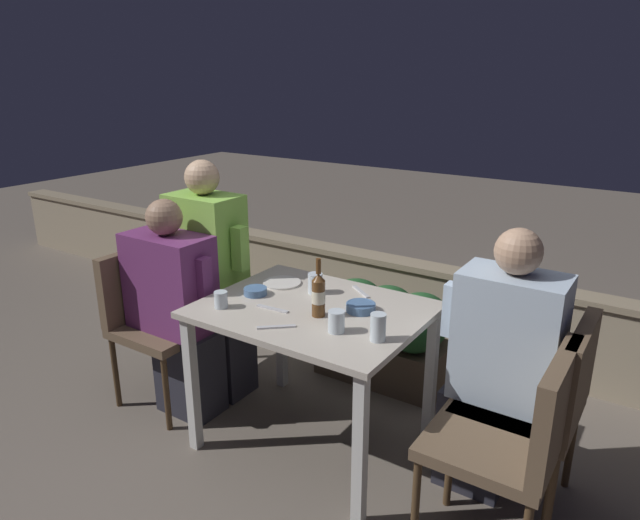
% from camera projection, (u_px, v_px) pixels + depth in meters
% --- Properties ---
extents(ground_plane, '(16.00, 16.00, 0.00)m').
position_uv_depth(ground_plane, '(313.00, 441.00, 2.94)').
color(ground_plane, '#665B51').
extents(parapet_wall, '(9.00, 0.18, 0.59)m').
position_uv_depth(parapet_wall, '(421.00, 305.00, 3.89)').
color(parapet_wall, gray).
rests_on(parapet_wall, ground_plane).
extents(dining_table, '(1.04, 0.82, 0.75)m').
position_uv_depth(dining_table, '(313.00, 326.00, 2.74)').
color(dining_table, '#BCB2A3').
rests_on(dining_table, ground_plane).
extents(planter_hedge, '(0.79, 0.47, 0.60)m').
position_uv_depth(planter_hedge, '(384.00, 328.00, 3.45)').
color(planter_hedge, brown).
rests_on(planter_hedge, ground_plane).
extents(chair_left_near, '(0.48, 0.47, 0.88)m').
position_uv_depth(chair_left_near, '(152.00, 310.00, 3.19)').
color(chair_left_near, brown).
rests_on(chair_left_near, ground_plane).
extents(person_purple_stripe, '(0.52, 0.26, 1.20)m').
position_uv_depth(person_purple_stripe, '(177.00, 309.00, 3.07)').
color(person_purple_stripe, '#282833').
rests_on(person_purple_stripe, ground_plane).
extents(chair_left_far, '(0.48, 0.47, 0.88)m').
position_uv_depth(chair_left_far, '(189.00, 296.00, 3.39)').
color(chair_left_far, brown).
rests_on(chair_left_far, ground_plane).
extents(person_green_blouse, '(0.49, 0.26, 1.37)m').
position_uv_depth(person_green_blouse, '(213.00, 279.00, 3.24)').
color(person_green_blouse, '#282833').
rests_on(person_green_blouse, ground_plane).
extents(chair_right_near, '(0.48, 0.47, 0.88)m').
position_uv_depth(chair_right_near, '(519.00, 432.00, 2.12)').
color(chair_right_near, brown).
rests_on(chair_right_near, ground_plane).
extents(chair_right_far, '(0.48, 0.47, 0.88)m').
position_uv_depth(chair_right_far, '(544.00, 396.00, 2.35)').
color(chair_right_far, brown).
rests_on(chair_right_far, ground_plane).
extents(person_blue_shirt, '(0.50, 0.26, 1.23)m').
position_uv_depth(person_blue_shirt, '(497.00, 366.00, 2.43)').
color(person_blue_shirt, '#282833').
rests_on(person_blue_shirt, ground_plane).
extents(beer_bottle, '(0.06, 0.06, 0.28)m').
position_uv_depth(beer_bottle, '(318.00, 294.00, 2.58)').
color(beer_bottle, brown).
rests_on(beer_bottle, dining_table).
extents(plate_0, '(0.20, 0.20, 0.01)m').
position_uv_depth(plate_0, '(282.00, 283.00, 3.01)').
color(plate_0, silver).
rests_on(plate_0, dining_table).
extents(bowl_0, '(0.12, 0.12, 0.04)m').
position_uv_depth(bowl_0, '(255.00, 291.00, 2.85)').
color(bowl_0, '#4C709E').
rests_on(bowl_0, dining_table).
extents(bowl_1, '(0.14, 0.14, 0.04)m').
position_uv_depth(bowl_1, '(361.00, 307.00, 2.66)').
color(bowl_1, '#4C709E').
rests_on(bowl_1, dining_table).
extents(glass_cup_0, '(0.07, 0.07, 0.12)m').
position_uv_depth(glass_cup_0, '(378.00, 327.00, 2.36)').
color(glass_cup_0, silver).
rests_on(glass_cup_0, dining_table).
extents(glass_cup_1, '(0.07, 0.07, 0.10)m').
position_uv_depth(glass_cup_1, '(336.00, 321.00, 2.44)').
color(glass_cup_1, silver).
rests_on(glass_cup_1, dining_table).
extents(glass_cup_2, '(0.06, 0.06, 0.08)m').
position_uv_depth(glass_cup_2, '(221.00, 300.00, 2.69)').
color(glass_cup_2, silver).
rests_on(glass_cup_2, dining_table).
extents(glass_cup_3, '(0.07, 0.07, 0.10)m').
position_uv_depth(glass_cup_3, '(315.00, 283.00, 2.87)').
color(glass_cup_3, silver).
rests_on(glass_cup_3, dining_table).
extents(fork_0, '(0.17, 0.03, 0.01)m').
position_uv_depth(fork_0, '(273.00, 309.00, 2.68)').
color(fork_0, silver).
rests_on(fork_0, dining_table).
extents(fork_1, '(0.15, 0.12, 0.01)m').
position_uv_depth(fork_1, '(361.00, 292.00, 2.89)').
color(fork_1, silver).
rests_on(fork_1, dining_table).
extents(fork_2, '(0.14, 0.13, 0.01)m').
position_uv_depth(fork_2, '(276.00, 327.00, 2.49)').
color(fork_2, silver).
rests_on(fork_2, dining_table).
extents(potted_plant, '(0.38, 0.38, 0.70)m').
position_uv_depth(potted_plant, '(198.00, 280.00, 3.99)').
color(potted_plant, brown).
rests_on(potted_plant, ground_plane).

